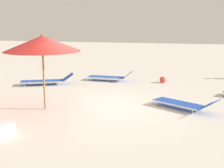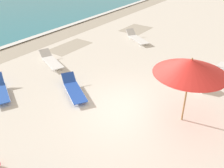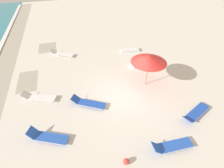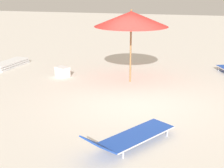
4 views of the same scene
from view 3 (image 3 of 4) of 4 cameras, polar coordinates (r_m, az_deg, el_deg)
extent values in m
cube|color=silver|center=(12.50, 5.22, -3.01)|extent=(60.00, 60.00, 0.16)
cube|color=#AFA492|center=(14.92, -25.85, 0.86)|extent=(2.82, 1.44, 0.00)
cube|color=#AFA492|center=(19.48, -20.31, 11.08)|extent=(2.30, 1.73, 0.00)
cylinder|color=#9E7547|center=(12.74, 11.40, 3.80)|extent=(0.06, 0.06, 2.17)
cone|color=red|center=(12.18, 12.03, 8.03)|extent=(2.47, 2.47, 0.50)
cylinder|color=#A4221E|center=(12.29, 11.88, 7.07)|extent=(2.40, 2.40, 0.01)
sphere|color=#9E7547|center=(12.04, 12.20, 9.17)|extent=(0.07, 0.07, 0.07)
cube|color=white|center=(17.65, 5.94, 10.72)|extent=(0.75, 1.84, 0.03)
cube|color=silver|center=(17.67, 5.93, 10.63)|extent=(0.76, 1.88, 0.04)
cube|color=white|center=(17.60, 5.78, 10.95)|extent=(0.75, 1.84, 0.03)
cube|color=silver|center=(17.61, 5.78, 10.86)|extent=(0.76, 1.88, 0.04)
cube|color=white|center=(17.56, 5.76, 11.19)|extent=(0.75, 1.84, 0.03)
cube|color=silver|center=(17.57, 5.76, 11.10)|extent=(0.76, 1.88, 0.04)
cube|color=blue|center=(11.37, -6.66, -6.45)|extent=(1.43, 1.82, 0.03)
cylinder|color=silver|center=(11.18, -7.20, -7.48)|extent=(0.95, 1.52, 0.03)
cylinder|color=silver|center=(11.57, -6.14, -5.45)|extent=(0.95, 1.52, 0.03)
cube|color=blue|center=(11.64, -11.82, -4.79)|extent=(0.73, 0.70, 0.35)
cylinder|color=silver|center=(11.09, -3.74, -8.37)|extent=(0.03, 0.03, 0.16)
cylinder|color=silver|center=(11.42, -2.93, -6.59)|extent=(0.03, 0.03, 0.16)
cylinder|color=silver|center=(11.50, -10.30, -6.95)|extent=(0.03, 0.03, 0.16)
cylinder|color=silver|center=(11.82, -9.32, -5.29)|extent=(0.03, 0.03, 0.16)
cube|color=blue|center=(10.16, -19.06, -16.28)|extent=(1.31, 1.82, 0.03)
cylinder|color=silver|center=(10.02, -19.81, -17.61)|extent=(0.80, 1.57, 0.03)
cylinder|color=silver|center=(10.30, -18.34, -14.99)|extent=(0.80, 1.57, 0.03)
cube|color=blue|center=(10.47, -24.57, -14.23)|extent=(0.69, 0.60, 0.43)
cylinder|color=silver|center=(9.86, -15.91, -18.63)|extent=(0.03, 0.03, 0.16)
cylinder|color=silver|center=(10.11, -14.77, -16.32)|extent=(0.03, 0.03, 0.16)
cylinder|color=silver|center=(10.40, -23.02, -16.79)|extent=(0.03, 0.03, 0.16)
cylinder|color=silver|center=(10.64, -21.71, -14.68)|extent=(0.03, 0.03, 0.16)
cube|color=white|center=(12.62, -21.75, -4.13)|extent=(1.21, 1.87, 0.03)
cylinder|color=silver|center=(12.43, -22.27, -5.05)|extent=(0.68, 1.65, 0.03)
cylinder|color=silver|center=(12.82, -21.24, -3.25)|extent=(0.68, 1.65, 0.03)
cube|color=white|center=(13.05, -26.30, -3.20)|extent=(0.71, 0.66, 0.33)
cylinder|color=silver|center=(12.24, -19.18, -5.54)|extent=(0.03, 0.03, 0.16)
cylinder|color=silver|center=(12.57, -18.38, -3.96)|extent=(0.03, 0.03, 0.16)
cylinder|color=silver|center=(12.83, -24.86, -4.93)|extent=(0.03, 0.03, 0.16)
cylinder|color=silver|center=(13.16, -23.94, -3.44)|extent=(0.03, 0.03, 0.16)
cube|color=white|center=(17.29, -15.31, 9.36)|extent=(1.43, 1.87, 0.03)
cylinder|color=silver|center=(17.06, -15.75, 8.87)|extent=(0.94, 1.58, 0.03)
cylinder|color=silver|center=(17.52, -14.88, 9.83)|extent=(0.94, 1.58, 0.03)
cube|color=white|center=(17.76, -18.66, 10.08)|extent=(0.73, 0.68, 0.36)
cylinder|color=silver|center=(16.83, -13.48, 8.47)|extent=(0.03, 0.03, 0.16)
cylinder|color=silver|center=(17.22, -12.77, 9.30)|extent=(0.03, 0.03, 0.16)
cylinder|color=silver|center=(17.48, -17.70, 8.85)|extent=(0.03, 0.03, 0.16)
cylinder|color=silver|center=(17.86, -16.94, 9.65)|extent=(0.03, 0.03, 0.16)
cube|color=blue|center=(9.95, 20.11, -18.22)|extent=(0.68, 1.78, 0.03)
cylinder|color=silver|center=(9.83, 21.01, -19.56)|extent=(0.11, 1.76, 0.03)
cylinder|color=silver|center=(10.08, 19.24, -16.91)|extent=(0.11, 1.76, 0.03)
cube|color=blue|center=(9.38, 14.35, -19.51)|extent=(0.60, 0.47, 0.37)
cylinder|color=silver|center=(10.24, 24.15, -18.43)|extent=(0.03, 0.03, 0.16)
cylinder|color=silver|center=(10.45, 22.61, -16.30)|extent=(0.03, 0.03, 0.16)
cylinder|color=silver|center=(9.64, 17.07, -20.90)|extent=(0.03, 0.03, 0.16)
cylinder|color=silver|center=(9.86, 15.66, -18.53)|extent=(0.03, 0.03, 0.16)
cube|color=blue|center=(12.06, 26.24, -8.02)|extent=(1.31, 1.98, 0.03)
cylinder|color=silver|center=(12.00, 27.46, -8.73)|extent=(0.79, 1.75, 0.03)
cylinder|color=silver|center=(12.11, 25.03, -7.30)|extent=(0.79, 1.75, 0.03)
cube|color=blue|center=(11.12, 23.61, -10.50)|extent=(0.72, 0.67, 0.33)
cylinder|color=silver|center=(12.62, 28.67, -7.21)|extent=(0.03, 0.03, 0.16)
cylinder|color=silver|center=(12.71, 26.69, -6.06)|extent=(0.03, 0.03, 0.16)
cylinder|color=silver|center=(11.55, 25.47, -10.83)|extent=(0.03, 0.03, 0.16)
cylinder|color=silver|center=(11.64, 23.34, -9.53)|extent=(0.03, 0.03, 0.16)
sphere|color=red|center=(9.03, 4.65, -23.90)|extent=(0.29, 0.29, 0.29)
cube|color=white|center=(15.12, 6.66, 6.09)|extent=(0.58, 0.51, 0.32)
cube|color=white|center=(15.03, 6.71, 6.69)|extent=(0.60, 0.53, 0.05)
camera|label=1|loc=(19.16, -14.04, 21.30)|focal=50.00mm
camera|label=2|loc=(8.09, 56.68, 3.34)|focal=40.00mm
camera|label=4|loc=(9.88, -42.73, -3.35)|focal=50.00mm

